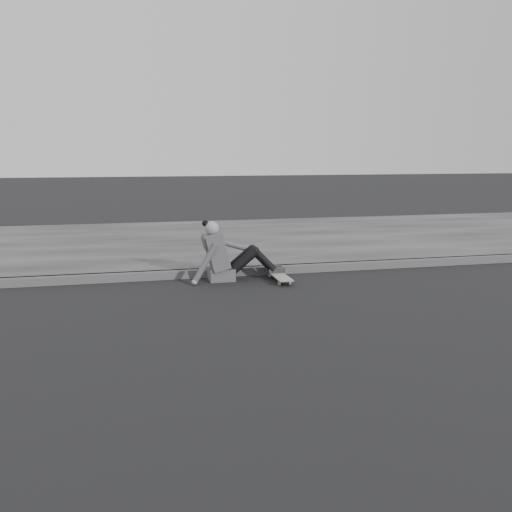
{
  "coord_description": "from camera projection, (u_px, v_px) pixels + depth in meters",
  "views": [
    {
      "loc": [
        -3.43,
        -5.62,
        1.81
      ],
      "look_at": [
        -1.75,
        1.41,
        0.5
      ],
      "focal_mm": 40.0,
      "sensor_mm": 36.0,
      "label": 1
    }
  ],
  "objects": [
    {
      "name": "ground",
      "position": [
        434.0,
        314.0,
        6.49
      ],
      "size": [
        80.0,
        80.0,
        0.0
      ],
      "primitive_type": "plane",
      "color": "black",
      "rests_on": "ground"
    },
    {
      "name": "curb",
      "position": [
        347.0,
        266.0,
        8.94
      ],
      "size": [
        24.0,
        0.16,
        0.12
      ],
      "primitive_type": "cube",
      "color": "#4A4A4A",
      "rests_on": "ground"
    },
    {
      "name": "sidewalk",
      "position": [
        291.0,
        238.0,
        11.84
      ],
      "size": [
        24.0,
        6.0,
        0.12
      ],
      "primitive_type": "cube",
      "color": "#3A3A3A",
      "rests_on": "ground"
    },
    {
      "name": "skateboard",
      "position": [
        279.0,
        276.0,
        8.16
      ],
      "size": [
        0.2,
        0.78,
        0.09
      ],
      "color": "#999994",
      "rests_on": "ground"
    },
    {
      "name": "seated_woman",
      "position": [
        226.0,
        255.0,
        8.18
      ],
      "size": [
        1.38,
        0.46,
        0.88
      ],
      "color": "#4A494C",
      "rests_on": "ground"
    }
  ]
}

